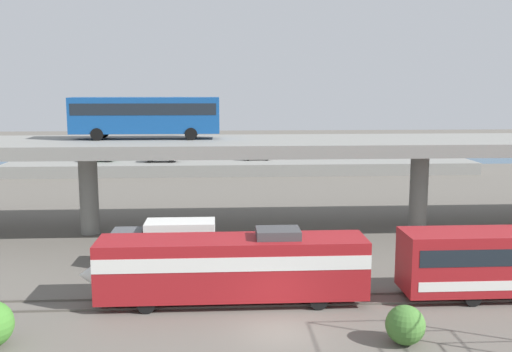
{
  "coord_description": "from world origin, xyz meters",
  "views": [
    {
      "loc": [
        -2.76,
        -26.85,
        11.93
      ],
      "look_at": [
        -0.03,
        20.18,
        4.6
      ],
      "focal_mm": 40.73,
      "sensor_mm": 36.0,
      "label": 1
    }
  ],
  "objects_px": {
    "train_locomotive": "(219,265)",
    "parked_car_1": "(99,156)",
    "parked_car_0": "(401,151)",
    "transit_bus_on_overpass": "(145,114)",
    "parked_car_4": "(257,154)",
    "service_truck_east": "(167,242)",
    "parked_car_2": "(163,153)",
    "parked_car_3": "(161,156)"
  },
  "relations": [
    {
      "from": "train_locomotive",
      "to": "parked_car_1",
      "type": "xyz_separation_m",
      "value": [
        -16.76,
        49.68,
        0.19
      ]
    },
    {
      "from": "parked_car_0",
      "to": "transit_bus_on_overpass",
      "type": "bearing_deg",
      "value": 47.7
    },
    {
      "from": "transit_bus_on_overpass",
      "to": "parked_car_1",
      "type": "bearing_deg",
      "value": -71.77
    },
    {
      "from": "parked_car_4",
      "to": "service_truck_east",
      "type": "bearing_deg",
      "value": 78.71
    },
    {
      "from": "service_truck_east",
      "to": "transit_bus_on_overpass",
      "type": "bearing_deg",
      "value": -75.94
    },
    {
      "from": "service_truck_east",
      "to": "parked_car_1",
      "type": "xyz_separation_m",
      "value": [
        -13.26,
        42.65,
        0.74
      ]
    },
    {
      "from": "parked_car_0",
      "to": "parked_car_2",
      "type": "xyz_separation_m",
      "value": [
        -34.77,
        0.37,
        0.0
      ]
    },
    {
      "from": "parked_car_2",
      "to": "service_truck_east",
      "type": "bearing_deg",
      "value": 95.98
    },
    {
      "from": "transit_bus_on_overpass",
      "to": "parked_car_1",
      "type": "xyz_separation_m",
      "value": [
        -10.75,
        32.64,
        -7.3
      ]
    },
    {
      "from": "transit_bus_on_overpass",
      "to": "parked_car_2",
      "type": "xyz_separation_m",
      "value": [
        -2.32,
        36.04,
        -7.3
      ]
    },
    {
      "from": "parked_car_1",
      "to": "parked_car_2",
      "type": "xyz_separation_m",
      "value": [
        8.43,
        3.39,
        -0.0
      ]
    },
    {
      "from": "service_truck_east",
      "to": "parked_car_1",
      "type": "height_order",
      "value": "parked_car_1"
    },
    {
      "from": "parked_car_0",
      "to": "parked_car_4",
      "type": "bearing_deg",
      "value": 6.75
    },
    {
      "from": "parked_car_4",
      "to": "parked_car_0",
      "type": "bearing_deg",
      "value": -173.25
    },
    {
      "from": "transit_bus_on_overpass",
      "to": "parked_car_4",
      "type": "height_order",
      "value": "transit_bus_on_overpass"
    },
    {
      "from": "service_truck_east",
      "to": "parked_car_2",
      "type": "height_order",
      "value": "parked_car_2"
    },
    {
      "from": "transit_bus_on_overpass",
      "to": "parked_car_4",
      "type": "xyz_separation_m",
      "value": [
        11.12,
        33.14,
        -7.3
      ]
    },
    {
      "from": "train_locomotive",
      "to": "transit_bus_on_overpass",
      "type": "relative_size",
      "value": 1.31
    },
    {
      "from": "train_locomotive",
      "to": "parked_car_2",
      "type": "height_order",
      "value": "train_locomotive"
    },
    {
      "from": "parked_car_0",
      "to": "parked_car_3",
      "type": "relative_size",
      "value": 0.96
    },
    {
      "from": "service_truck_east",
      "to": "parked_car_3",
      "type": "bearing_deg",
      "value": -83.53
    },
    {
      "from": "service_truck_east",
      "to": "parked_car_4",
      "type": "distance_m",
      "value": 44.0
    },
    {
      "from": "train_locomotive",
      "to": "parked_car_0",
      "type": "xyz_separation_m",
      "value": [
        26.44,
        52.71,
        0.19
      ]
    },
    {
      "from": "service_truck_east",
      "to": "parked_car_3",
      "type": "relative_size",
      "value": 1.46
    },
    {
      "from": "train_locomotive",
      "to": "parked_car_4",
      "type": "xyz_separation_m",
      "value": [
        5.1,
        50.18,
        0.19
      ]
    },
    {
      "from": "parked_car_1",
      "to": "parked_car_3",
      "type": "xyz_separation_m",
      "value": [
        8.55,
        -1.09,
        -0.0
      ]
    },
    {
      "from": "parked_car_0",
      "to": "parked_car_4",
      "type": "relative_size",
      "value": 1.07
    },
    {
      "from": "service_truck_east",
      "to": "parked_car_4",
      "type": "height_order",
      "value": "parked_car_4"
    },
    {
      "from": "transit_bus_on_overpass",
      "to": "parked_car_2",
      "type": "distance_m",
      "value": 36.84
    },
    {
      "from": "parked_car_2",
      "to": "parked_car_1",
      "type": "bearing_deg",
      "value": 21.92
    },
    {
      "from": "parked_car_1",
      "to": "parked_car_2",
      "type": "relative_size",
      "value": 0.96
    },
    {
      "from": "parked_car_0",
      "to": "parked_car_4",
      "type": "height_order",
      "value": "same"
    },
    {
      "from": "transit_bus_on_overpass",
      "to": "parked_car_0",
      "type": "distance_m",
      "value": 48.77
    },
    {
      "from": "service_truck_east",
      "to": "parked_car_3",
      "type": "height_order",
      "value": "parked_car_3"
    },
    {
      "from": "train_locomotive",
      "to": "parked_car_1",
      "type": "height_order",
      "value": "train_locomotive"
    },
    {
      "from": "service_truck_east",
      "to": "parked_car_0",
      "type": "height_order",
      "value": "parked_car_0"
    },
    {
      "from": "parked_car_1",
      "to": "parked_car_2",
      "type": "bearing_deg",
      "value": -158.08
    },
    {
      "from": "train_locomotive",
      "to": "parked_car_3",
      "type": "bearing_deg",
      "value": -80.4
    },
    {
      "from": "train_locomotive",
      "to": "service_truck_east",
      "type": "distance_m",
      "value": 7.88
    },
    {
      "from": "train_locomotive",
      "to": "service_truck_east",
      "type": "height_order",
      "value": "train_locomotive"
    },
    {
      "from": "service_truck_east",
      "to": "parked_car_2",
      "type": "bearing_deg",
      "value": -84.02
    },
    {
      "from": "train_locomotive",
      "to": "parked_car_1",
      "type": "bearing_deg",
      "value": -71.35
    }
  ]
}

